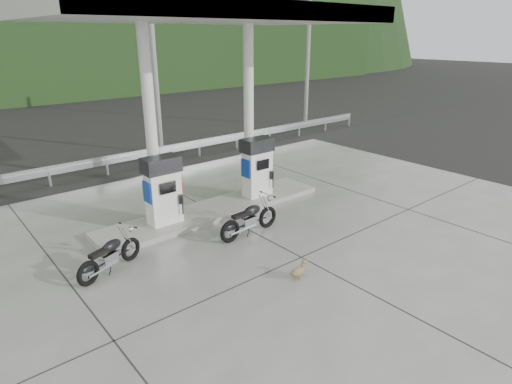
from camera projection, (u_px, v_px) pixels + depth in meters
ground at (272, 243)px, 10.65m from camera, size 160.00×160.00×0.00m
forecourt_apron at (272, 243)px, 10.65m from camera, size 18.00×14.00×0.02m
pump_island at (215, 210)px, 12.42m from camera, size 7.00×1.40×0.15m
gas_pump_left at (163, 190)px, 11.12m from camera, size 0.95×0.55×1.80m
gas_pump_right at (257, 167)px, 13.04m from camera, size 0.95×0.55×1.80m
canopy_column_left at (151, 127)px, 10.85m from camera, size 0.30×0.30×5.00m
canopy_column_right at (249, 113)px, 12.77m from camera, size 0.30×0.30×5.00m
canopy_roof at (208, 13)px, 10.58m from camera, size 8.50×5.00×0.40m
guardrail at (132, 152)px, 16.16m from camera, size 26.00×0.16×1.42m
road at (99, 151)px, 18.93m from camera, size 60.00×7.00×0.01m
utility_pole_b at (154, 57)px, 17.30m from camera, size 0.22×0.22×8.00m
utility_pole_c at (308, 52)px, 22.71m from camera, size 0.22×0.22×8.00m
motorcycle_left at (110, 256)px, 9.21m from camera, size 1.70×1.06×0.77m
motorcycle_right at (249, 219)px, 10.93m from camera, size 1.79×0.65×0.83m
duck at (298, 272)px, 9.01m from camera, size 0.46×0.15×0.33m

